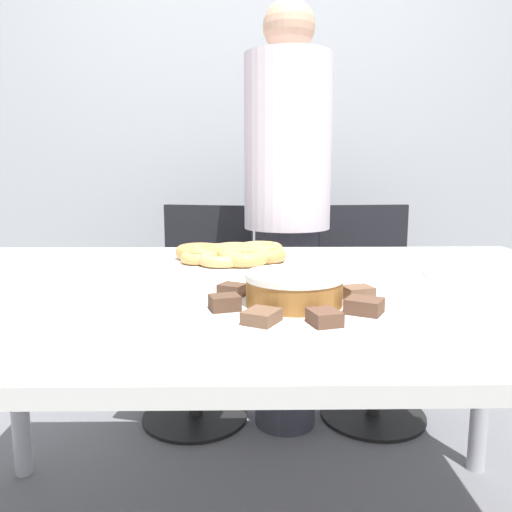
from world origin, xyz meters
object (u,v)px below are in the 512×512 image
Objects in this scene: plate_donuts at (231,262)px; frosted_cake at (294,288)px; office_chair_right at (371,318)px; person_standing at (287,213)px; plate_cake at (294,307)px; office_chair_left at (198,318)px; napkin at (457,275)px.

frosted_cake reaches higher than plate_donuts.
office_chair_right is 4.94× the size of frosted_cake.
office_chair_right is 2.36× the size of plate_donuts.
office_chair_right reaches higher than plate_donuts.
office_chair_right is (0.37, 0.10, -0.45)m from person_standing.
person_standing is at bearing 71.19° from plate_donuts.
plate_cake is 1.93× the size of frosted_cake.
office_chair_left is 1.17m from napkin.
office_chair_left is 4.94× the size of frosted_cake.
plate_donuts is 2.27× the size of napkin.
plate_cake is 0.03m from frosted_cake.
plate_cake and plate_donuts have the same top height.
office_chair_right is at bearing 15.72° from person_standing.
frosted_cake is (-0.44, -1.14, 0.40)m from office_chair_right.
person_standing is 0.62m from plate_donuts.
plate_cake is (-0.07, -1.04, -0.09)m from person_standing.
office_chair_right is 5.36× the size of napkin.
person_standing is 0.84m from napkin.
plate_donuts is 0.58m from napkin.
napkin is (0.42, 0.28, -0.04)m from frosted_cake.
plate_donuts is at bearing 105.95° from frosted_cake.
frosted_cake is at bearing -116.60° from office_chair_right.
plate_donuts reaches higher than napkin.
plate_cake is (-0.44, -1.14, 0.37)m from office_chair_right.
office_chair_right is (0.73, 0.00, 0.00)m from office_chair_left.
office_chair_left and office_chair_right have the same top height.
frosted_cake is (0.13, -0.46, 0.03)m from plate_donuts.
office_chair_right reaches higher than frosted_cake.
office_chair_left is at bearing 164.15° from person_standing.
plate_donuts is (-0.57, -0.68, 0.37)m from office_chair_right.
plate_cake is at bearing -116.60° from office_chair_right.
office_chair_left reaches higher than plate_donuts.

